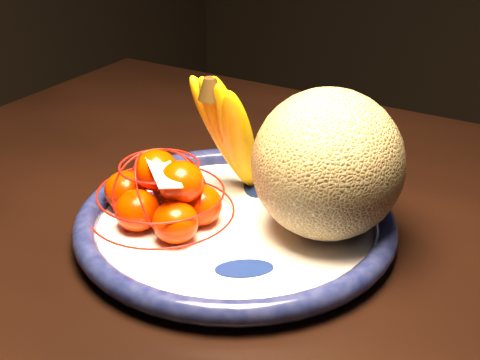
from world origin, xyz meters
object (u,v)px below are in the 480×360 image
Objects in this scene: dining_table at (391,318)px; fruit_bowl at (235,223)px; cantaloupe at (328,164)px; banana_bunch at (232,130)px; mandarin_bag at (163,196)px.

fruit_bowl is at bearing -166.19° from dining_table.
cantaloupe is at bearing 25.31° from fruit_bowl.
fruit_bowl is 2.23× the size of cantaloupe.
cantaloupe is 0.98× the size of banana_bunch.
fruit_bowl is at bearing 30.56° from mandarin_bag.
cantaloupe is at bearing 9.27° from banana_bunch.
banana_bunch is (-0.24, 0.00, 0.19)m from dining_table.
cantaloupe is (0.10, 0.05, 0.09)m from fruit_bowl.
cantaloupe is (-0.09, -0.01, 0.19)m from dining_table.
mandarin_bag is (-0.17, -0.09, -0.05)m from cantaloupe.
dining_table is 7.05× the size of mandarin_bag.
cantaloupe is 0.15m from banana_bunch.
dining_table is 0.21m from cantaloupe.
mandarin_bag is at bearing -149.44° from fruit_bowl.
dining_table is 9.19× the size of banana_bunch.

